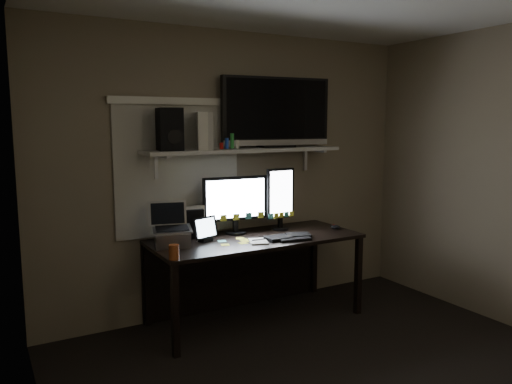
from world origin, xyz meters
TOP-DOWN VIEW (x-y plane):
  - back_wall at (0.00, 1.80)m, footprint 3.60×0.00m
  - left_wall at (-1.80, 0.00)m, footprint 0.00×3.60m
  - window_blinds at (-0.55, 1.79)m, footprint 1.10×0.02m
  - desk at (0.00, 1.55)m, footprint 1.80×0.75m
  - wall_shelf at (0.00, 1.62)m, footprint 1.80×0.35m
  - monitor_landscape at (-0.09, 1.64)m, footprint 0.60×0.11m
  - monitor_portrait at (0.35, 1.59)m, footprint 0.29×0.07m
  - keyboard at (0.22, 1.26)m, footprint 0.44×0.23m
  - mouse at (0.81, 1.36)m, footprint 0.09×0.12m
  - notepad at (-0.07, 1.27)m, footprint 0.20×0.24m
  - tablet at (-0.44, 1.50)m, footprint 0.26×0.17m
  - file_sorter at (-0.50, 1.67)m, footprint 0.22×0.12m
  - laptop at (-0.73, 1.48)m, footprint 0.35×0.31m
  - cup at (-0.85, 1.11)m, footprint 0.09×0.09m
  - sticky_notes at (-0.21, 1.36)m, footprint 0.32×0.26m
  - tv at (0.34, 1.66)m, footprint 1.06×0.28m
  - game_console at (-0.39, 1.64)m, footprint 0.16×0.27m
  - speaker at (-0.68, 1.62)m, footprint 0.22×0.25m
  - bottles at (-0.18, 1.56)m, footprint 0.20×0.06m

SIDE VIEW (x-z plane):
  - desk at x=0.00m, z-range 0.19..0.92m
  - sticky_notes at x=-0.21m, z-range 0.73..0.73m
  - notepad at x=-0.07m, z-range 0.73..0.74m
  - keyboard at x=0.22m, z-range 0.73..0.76m
  - mouse at x=0.81m, z-range 0.73..0.77m
  - cup at x=-0.85m, z-range 0.73..0.84m
  - tablet at x=-0.44m, z-range 0.73..0.94m
  - file_sorter at x=-0.50m, z-range 0.73..1.00m
  - laptop at x=-0.73m, z-range 0.73..1.07m
  - monitor_landscape at x=-0.09m, z-range 0.73..1.25m
  - monitor_portrait at x=0.35m, z-range 0.73..1.30m
  - back_wall at x=0.00m, z-range -0.55..3.05m
  - left_wall at x=-1.80m, z-range -0.55..3.05m
  - window_blinds at x=-0.55m, z-range 0.75..1.85m
  - wall_shelf at x=0.00m, z-range 1.45..1.48m
  - bottles at x=-0.18m, z-range 1.48..1.61m
  - game_console at x=-0.39m, z-range 1.48..1.79m
  - speaker at x=-0.68m, z-range 1.48..1.82m
  - tv at x=0.34m, z-range 1.48..2.11m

